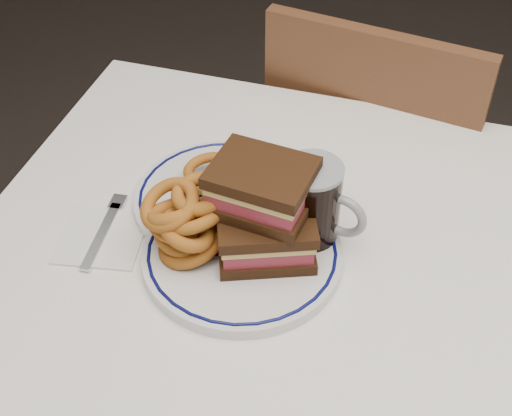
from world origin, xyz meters
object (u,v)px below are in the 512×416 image
(chair_far, at_px, (374,175))
(beer_mug, at_px, (313,207))
(reuben_sandwich, at_px, (264,211))
(far_plate, at_px, (223,199))
(main_plate, at_px, (242,254))

(chair_far, xyz_separation_m, beer_mug, (-0.04, -0.50, 0.34))
(reuben_sandwich, distance_m, far_plate, 0.14)
(chair_far, distance_m, main_plate, 0.63)
(chair_far, height_order, far_plate, chair_far)
(reuben_sandwich, height_order, beer_mug, reuben_sandwich)
(chair_far, relative_size, far_plate, 3.29)
(main_plate, bearing_deg, beer_mug, 35.35)
(main_plate, bearing_deg, chair_far, 77.77)
(chair_far, bearing_deg, far_plate, -111.83)
(beer_mug, bearing_deg, far_plate, 164.46)
(chair_far, xyz_separation_m, main_plate, (-0.12, -0.56, 0.28))
(reuben_sandwich, xyz_separation_m, beer_mug, (0.06, 0.04, -0.02))
(main_plate, xyz_separation_m, beer_mug, (0.08, 0.06, 0.06))
(chair_far, bearing_deg, beer_mug, -94.23)
(chair_far, bearing_deg, main_plate, -102.23)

